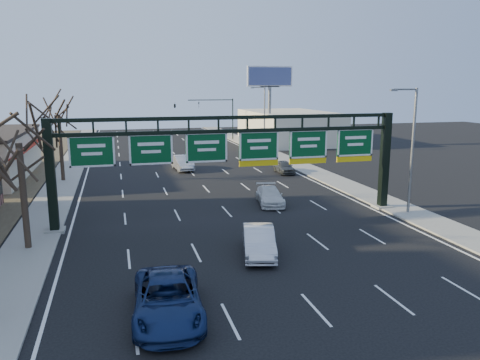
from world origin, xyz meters
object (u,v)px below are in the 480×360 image
object	(u,v)px
sign_gantry	(235,153)
car_white_wagon	(270,196)
car_blue_suv	(168,299)
car_silver_sedan	(259,241)

from	to	relation	value
sign_gantry	car_white_wagon	size ratio (longest dim) A/B	5.36
sign_gantry	car_blue_suv	distance (m)	14.98
car_white_wagon	car_silver_sedan	bearing A→B (deg)	-102.11
car_blue_suv	car_white_wagon	bearing A→B (deg)	63.45
car_white_wagon	car_blue_suv	bearing A→B (deg)	-111.34
car_silver_sedan	car_blue_suv	bearing A→B (deg)	-120.22
car_blue_suv	car_white_wagon	size ratio (longest dim) A/B	1.27
sign_gantry	car_blue_suv	xyz separation A→B (m)	(-6.17, -13.10, -3.82)
sign_gantry	car_silver_sedan	world-z (taller)	sign_gantry
sign_gantry	car_silver_sedan	distance (m)	8.19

